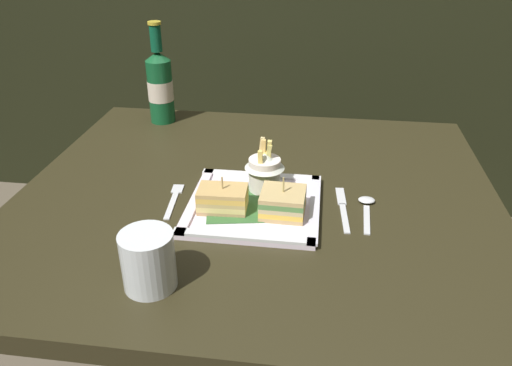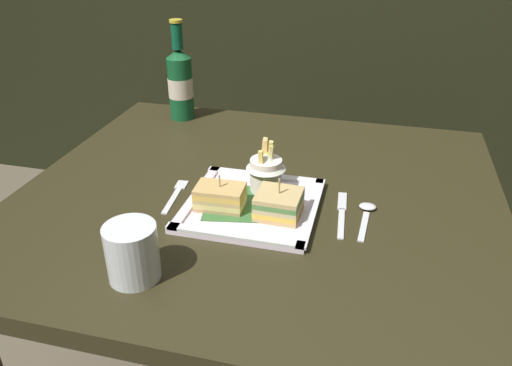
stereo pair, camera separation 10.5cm
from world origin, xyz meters
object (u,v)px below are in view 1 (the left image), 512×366
square_plate (255,205)px  water_glass (149,264)px  sandwich_half_right (283,203)px  dining_table (257,230)px  sandwich_half_left (223,199)px  fork (174,199)px  spoon (367,205)px  knife (343,207)px  fries_cup (265,168)px  beer_bottle (160,85)px

square_plate → water_glass: size_ratio=2.70×
sandwich_half_right → water_glass: (-0.20, -0.24, 0.01)m
water_glass → dining_table: bearing=68.5°
sandwich_half_left → fork: (-0.12, 0.04, -0.03)m
dining_table → sandwich_half_left: size_ratio=10.41×
spoon → fork: bearing=-176.8°
sandwich_half_right → sandwich_half_left: bearing=180.0°
water_glass → sandwich_half_right: bearing=50.1°
square_plate → spoon: 0.23m
dining_table → spoon: 0.26m
square_plate → fork: size_ratio=1.85×
square_plate → knife: 0.18m
knife → water_glass: bearing=-137.4°
sandwich_half_left → water_glass: bearing=-107.7°
sandwich_half_right → spoon: (0.17, 0.06, -0.03)m
sandwich_half_left → fries_cup: 0.12m
fork → dining_table: bearing=19.0°
sandwich_half_left → spoon: size_ratio=0.73×
dining_table → knife: size_ratio=5.79×
sandwich_half_left → fries_cup: bearing=51.6°
sandwich_half_right → fork: sandwich_half_right is taller
sandwich_half_right → water_glass: bearing=-129.9°
dining_table → fries_cup: fries_cup is taller
beer_bottle → spoon: size_ratio=2.05×
sandwich_half_right → water_glass: water_glass is taller
sandwich_half_left → knife: 0.25m
square_plate → fries_cup: fries_cup is taller
water_glass → knife: 0.43m
fork → knife: bearing=2.5°
sandwich_half_right → fries_cup: fries_cup is taller
sandwich_half_left → beer_bottle: (-0.27, 0.48, 0.07)m
water_glass → fries_cup: bearing=65.6°
square_plate → fries_cup: 0.09m
square_plate → spoon: square_plate is taller
square_plate → knife: size_ratio=1.48×
spoon → knife: bearing=-171.9°
dining_table → sandwich_half_right: bearing=-57.1°
sandwich_half_left → knife: sandwich_half_left is taller
sandwich_half_right → spoon: bearing=20.4°
dining_table → beer_bottle: (-0.33, 0.38, 0.21)m
fries_cup → fork: 0.20m
square_plate → knife: (0.18, 0.03, -0.00)m
spoon → dining_table: bearing=171.1°
square_plate → beer_bottle: beer_bottle is taller
sandwich_half_right → knife: (0.12, 0.06, -0.03)m
sandwich_half_left → spoon: (0.29, 0.06, -0.03)m
square_plate → sandwich_half_left: sandwich_half_left is taller
sandwich_half_left → sandwich_half_right: sandwich_half_right is taller
sandwich_half_left → knife: bearing=13.1°
square_plate → sandwich_half_right: 0.07m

